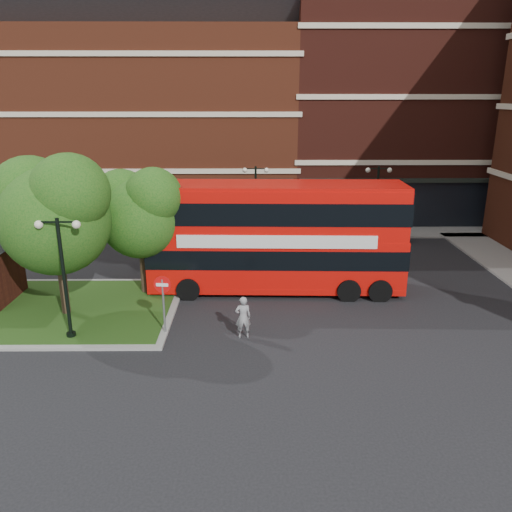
{
  "coord_description": "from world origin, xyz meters",
  "views": [
    {
      "loc": [
        1.78,
        -17.93,
        9.32
      ],
      "look_at": [
        1.95,
        4.87,
        2.0
      ],
      "focal_mm": 35.0,
      "sensor_mm": 36.0,
      "label": 1
    }
  ],
  "objects_px": {
    "car_white": "(372,230)",
    "car_silver": "(154,230)",
    "bus": "(276,230)",
    "woman": "(243,317)"
  },
  "relations": [
    {
      "from": "bus",
      "to": "car_white",
      "type": "xyz_separation_m",
      "value": [
        6.93,
        8.94,
        -2.33
      ]
    },
    {
      "from": "car_silver",
      "to": "woman",
      "type": "bearing_deg",
      "value": -153.12
    },
    {
      "from": "woman",
      "to": "car_white",
      "type": "xyz_separation_m",
      "value": [
        8.47,
        14.18,
        -0.12
      ]
    },
    {
      "from": "bus",
      "to": "car_silver",
      "type": "height_order",
      "value": "bus"
    },
    {
      "from": "bus",
      "to": "woman",
      "type": "xyz_separation_m",
      "value": [
        -1.54,
        -5.24,
        -2.21
      ]
    },
    {
      "from": "car_silver",
      "to": "car_white",
      "type": "relative_size",
      "value": 0.95
    },
    {
      "from": "bus",
      "to": "woman",
      "type": "relative_size",
      "value": 7.03
    },
    {
      "from": "car_silver",
      "to": "car_white",
      "type": "xyz_separation_m",
      "value": [
        14.69,
        0.0,
        0.01
      ]
    },
    {
      "from": "bus",
      "to": "car_white",
      "type": "relative_size",
      "value": 2.68
    },
    {
      "from": "car_white",
      "to": "car_silver",
      "type": "bearing_deg",
      "value": 89.96
    }
  ]
}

